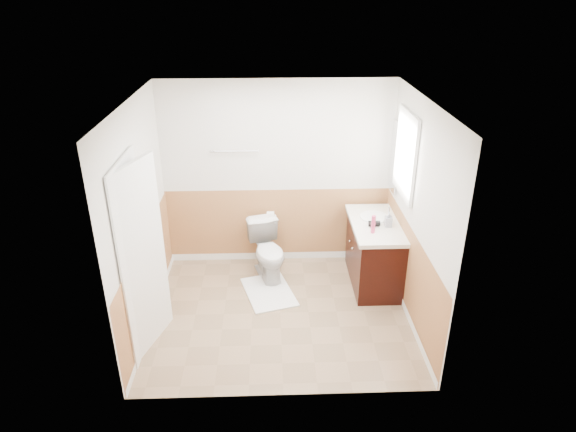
{
  "coord_description": "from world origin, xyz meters",
  "views": [
    {
      "loc": [
        -0.09,
        -4.89,
        3.58
      ],
      "look_at": [
        0.1,
        0.25,
        1.15
      ],
      "focal_mm": 31.31,
      "sensor_mm": 36.0,
      "label": 1
    }
  ],
  "objects_px": {
    "bath_mat": "(269,292)",
    "lotion_bottle": "(373,224)",
    "toilet": "(268,251)",
    "soap_dispenser": "(389,219)",
    "vanity_cabinet": "(374,254)"
  },
  "relations": [
    {
      "from": "bath_mat",
      "to": "vanity_cabinet",
      "type": "bearing_deg",
      "value": 9.23
    },
    {
      "from": "toilet",
      "to": "soap_dispenser",
      "type": "distance_m",
      "value": 1.6
    },
    {
      "from": "bath_mat",
      "to": "lotion_bottle",
      "type": "relative_size",
      "value": 3.64
    },
    {
      "from": "vanity_cabinet",
      "to": "toilet",
      "type": "bearing_deg",
      "value": 171.99
    },
    {
      "from": "toilet",
      "to": "soap_dispenser",
      "type": "xyz_separation_m",
      "value": [
        1.47,
        -0.29,
        0.57
      ]
    },
    {
      "from": "toilet",
      "to": "soap_dispenser",
      "type": "height_order",
      "value": "soap_dispenser"
    },
    {
      "from": "lotion_bottle",
      "to": "soap_dispenser",
      "type": "relative_size",
      "value": 1.18
    },
    {
      "from": "toilet",
      "to": "vanity_cabinet",
      "type": "distance_m",
      "value": 1.36
    },
    {
      "from": "lotion_bottle",
      "to": "soap_dispenser",
      "type": "height_order",
      "value": "lotion_bottle"
    },
    {
      "from": "bath_mat",
      "to": "soap_dispenser",
      "type": "bearing_deg",
      "value": 4.71
    },
    {
      "from": "lotion_bottle",
      "to": "bath_mat",
      "type": "bearing_deg",
      "value": 178.03
    },
    {
      "from": "toilet",
      "to": "lotion_bottle",
      "type": "relative_size",
      "value": 3.35
    },
    {
      "from": "toilet",
      "to": "soap_dispenser",
      "type": "bearing_deg",
      "value": -27.04
    },
    {
      "from": "toilet",
      "to": "vanity_cabinet",
      "type": "xyz_separation_m",
      "value": [
        1.35,
        -0.19,
        0.03
      ]
    },
    {
      "from": "bath_mat",
      "to": "toilet",
      "type": "bearing_deg",
      "value": 90.0
    }
  ]
}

